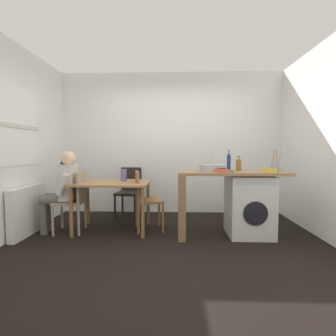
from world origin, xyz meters
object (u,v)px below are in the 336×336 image
(seated_person, at_px, (63,187))
(bottle_tall_green, at_px, (229,161))
(mixing_bowl, at_px, (221,170))
(colander, at_px, (269,170))
(utensil_crock, at_px, (275,166))
(chair_opposite, at_px, (144,197))
(dining_table, at_px, (112,188))
(chair_person_seat, at_px, (74,198))
(chair_spare_by_wall, at_px, (130,189))
(vase, at_px, (124,175))
(bottle_squat_brown, at_px, (239,164))
(washing_machine, at_px, (249,205))

(seated_person, xyz_separation_m, bottle_tall_green, (2.47, 0.25, 0.38))
(mixing_bowl, xyz_separation_m, colander, (0.63, -0.02, 0.00))
(utensil_crock, bearing_deg, chair_opposite, 176.39)
(chair_opposite, bearing_deg, bottle_tall_green, 81.65)
(seated_person, height_order, utensil_crock, utensil_crock)
(dining_table, distance_m, bottle_tall_green, 1.81)
(utensil_crock, bearing_deg, colander, -123.70)
(chair_person_seat, bearing_deg, chair_spare_by_wall, -42.34)
(utensil_crock, height_order, vase, utensil_crock)
(chair_person_seat, distance_m, utensil_crock, 2.95)
(chair_person_seat, height_order, utensil_crock, utensil_crock)
(chair_spare_by_wall, relative_size, bottle_squat_brown, 4.27)
(washing_machine, height_order, mixing_bowl, mixing_bowl)
(bottle_squat_brown, bearing_deg, chair_person_seat, -179.82)
(chair_spare_by_wall, height_order, bottle_squat_brown, bottle_squat_brown)
(vase, bearing_deg, washing_machine, -7.33)
(mixing_bowl, bearing_deg, dining_table, 167.87)
(chair_opposite, xyz_separation_m, seated_person, (-1.18, -0.14, 0.16))
(chair_spare_by_wall, relative_size, seated_person, 0.75)
(seated_person, xyz_separation_m, colander, (2.90, -0.25, 0.28))
(dining_table, height_order, chair_opposite, chair_opposite)
(chair_spare_by_wall, height_order, seated_person, seated_person)
(mixing_bowl, bearing_deg, washing_machine, 24.23)
(chair_opposite, distance_m, vase, 0.47)
(chair_spare_by_wall, bearing_deg, chair_opposite, 125.00)
(chair_opposite, distance_m, bottle_tall_green, 1.40)
(chair_opposite, bearing_deg, chair_spare_by_wall, -166.69)
(chair_spare_by_wall, height_order, colander, colander)
(dining_table, height_order, mixing_bowl, mixing_bowl)
(chair_opposite, xyz_separation_m, mixing_bowl, (1.08, -0.37, 0.44))
(chair_person_seat, bearing_deg, mixing_bowl, -101.74)
(bottle_tall_green, relative_size, colander, 1.50)
(washing_machine, distance_m, utensil_crock, 0.67)
(seated_person, xyz_separation_m, utensil_crock, (3.08, 0.02, 0.32))
(bottle_squat_brown, bearing_deg, washing_machine, -19.86)
(dining_table, xyz_separation_m, washing_machine, (2.00, -0.14, -0.21))
(bottle_tall_green, bearing_deg, chair_spare_by_wall, 158.93)
(chair_person_seat, xyz_separation_m, chair_spare_by_wall, (0.66, 0.87, 0.00))
(bottle_squat_brown, relative_size, utensil_crock, 0.70)
(bottle_tall_green, bearing_deg, chair_person_seat, -174.28)
(dining_table, distance_m, bottle_squat_brown, 1.90)
(colander, bearing_deg, vase, 167.40)
(chair_opposite, height_order, washing_machine, chair_opposite)
(chair_spare_by_wall, height_order, bottle_tall_green, bottle_tall_green)
(bottle_tall_green, bearing_deg, bottle_squat_brown, -66.88)
(bottle_squat_brown, bearing_deg, utensil_crock, -0.01)
(utensil_crock, bearing_deg, chair_spare_by_wall, 159.16)
(bottle_tall_green, distance_m, mixing_bowl, 0.52)
(chair_opposite, distance_m, seated_person, 1.20)
(mixing_bowl, distance_m, utensil_crock, 0.85)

